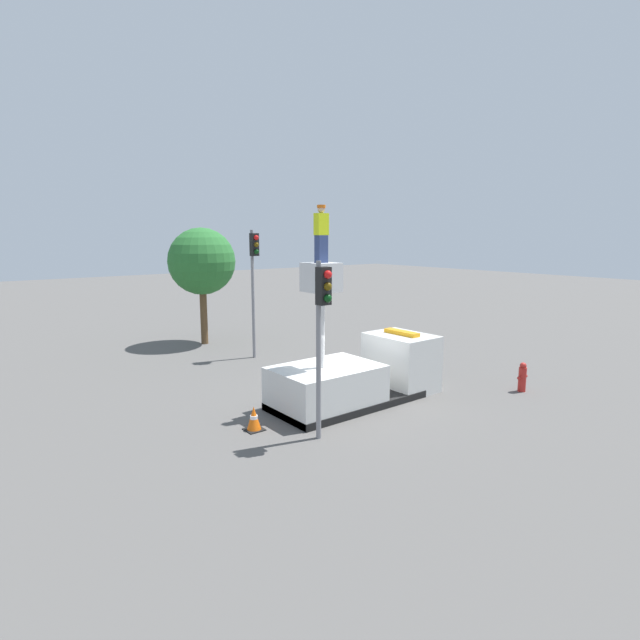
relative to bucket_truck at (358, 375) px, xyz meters
The scene contains 8 objects.
ground_plane 1.01m from the bucket_truck, behind, with size 120.00×120.00×0.00m, color #565451.
bucket_truck is the anchor object (origin of this frame).
worker 5.01m from the bucket_truck, behind, with size 0.40×0.26×1.75m.
traffic_light_pole 4.41m from the bucket_truck, 148.35° to the right, with size 0.34×0.57×4.94m.
traffic_light_across 8.06m from the bucket_truck, 87.18° to the left, with size 0.34×0.57×5.85m.
fire_hydrant 6.15m from the bucket_truck, 28.44° to the right, with size 0.52×0.28×1.08m.
traffic_cone_rear 4.19m from the bucket_truck, behind, with size 0.52×0.52×0.72m.
tree_left_bg 12.19m from the bucket_truck, 90.70° to the left, with size 3.41×3.41×6.00m.
Camera 1 is at (-10.66, -12.15, 5.61)m, focal length 28.00 mm.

